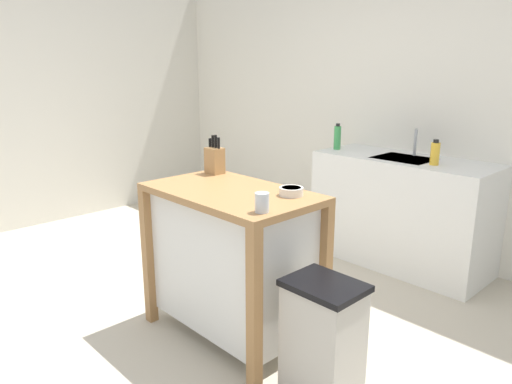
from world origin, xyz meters
name	(u,v)px	position (x,y,z in m)	size (l,w,h in m)	color
ground_plane	(197,333)	(0.00, 0.00, 0.00)	(6.72, 6.72, 0.00)	#BCB29E
wall_back	(401,102)	(0.00, 2.24, 1.30)	(5.72, 0.10, 2.60)	silver
wall_left	(94,94)	(-2.86, 0.82, 1.30)	(0.10, 2.84, 2.60)	silver
kitchen_island	(232,256)	(0.16, 0.16, 0.51)	(1.03, 0.61, 0.92)	#9E7042
knife_block	(215,160)	(-0.24, 0.36, 1.01)	(0.11, 0.09, 0.25)	#AD7F4C
bowl_stoneware_deep	(291,191)	(0.48, 0.32, 0.94)	(0.13, 0.13, 0.05)	silver
drinking_cup	(262,203)	(0.58, -0.01, 0.97)	(0.07, 0.07, 0.10)	silver
trash_bin	(322,342)	(0.91, 0.08, 0.32)	(0.36, 0.28, 0.63)	#B7B2A8
sink_counter	(401,211)	(0.28, 1.89, 0.45)	(1.41, 0.60, 0.89)	silver
sink_faucet	(415,142)	(0.28, 2.03, 1.00)	(0.02, 0.02, 0.22)	#B7BCC1
bottle_hand_soap	(435,153)	(0.56, 1.79, 0.98)	(0.07, 0.07, 0.19)	yellow
bottle_spray_cleaner	(337,137)	(-0.34, 1.82, 1.00)	(0.06, 0.06, 0.23)	green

